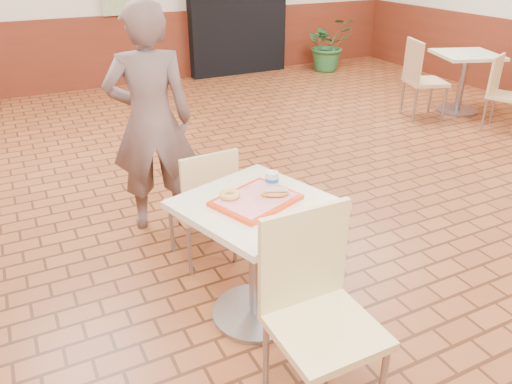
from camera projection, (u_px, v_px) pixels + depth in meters
name	position (u px, v px, depth m)	size (l,w,h in m)	color
room_shell	(388.00, 20.00, 3.15)	(8.01, 10.01, 3.01)	brown
wainscot_band	(371.00, 165.00, 3.60)	(8.00, 10.00, 1.00)	#571F10
corridor_doorway	(238.00, 2.00, 7.70)	(1.60, 0.22, 2.20)	black
main_table	(256.00, 242.00, 2.68)	(0.70, 0.70, 0.74)	beige
chair_main_front	(316.00, 305.00, 2.17)	(0.44, 0.44, 0.95)	#E1CD87
chair_main_back	(205.00, 201.00, 3.19)	(0.39, 0.39, 0.82)	#E6C98A
customer	(151.00, 121.00, 3.48)	(0.60, 0.39, 1.64)	brown
serving_tray	(256.00, 200.00, 2.57)	(0.41, 0.32, 0.03)	red
ring_donut	(230.00, 194.00, 2.56)	(0.11, 0.11, 0.03)	gold
long_john_donut	(275.00, 193.00, 2.57)	(0.15, 0.12, 0.04)	#E49042
paper_cup	(272.00, 180.00, 2.65)	(0.07, 0.07, 0.09)	silver
second_table	(464.00, 73.00, 6.13)	(0.69, 0.69, 0.73)	beige
chair_second_left	(420.00, 76.00, 5.90)	(0.54, 0.54, 0.93)	tan
chair_second_front	(502.00, 89.00, 5.59)	(0.50, 0.50, 0.82)	tan
potted_plant	(328.00, 44.00, 8.18)	(0.77, 0.66, 0.85)	#245B2B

